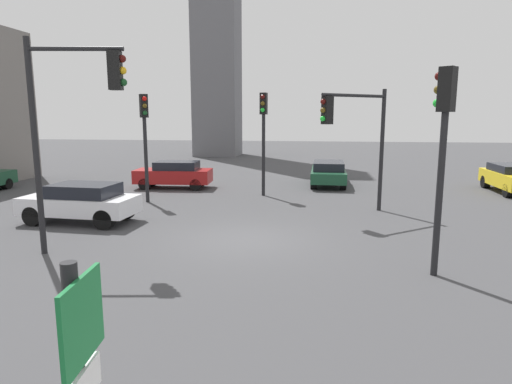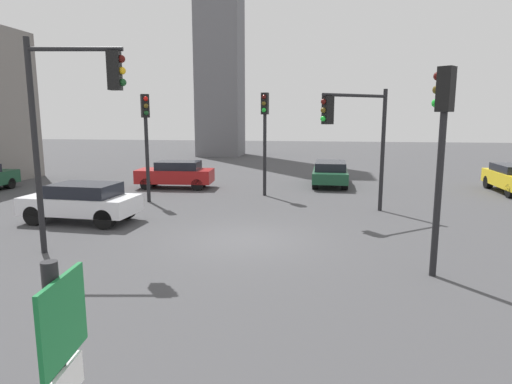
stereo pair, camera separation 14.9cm
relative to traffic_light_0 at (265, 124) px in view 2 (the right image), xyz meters
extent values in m
plane|color=#424244|center=(0.36, -7.75, -3.42)|extent=(109.50, 109.50, 0.00)
cube|color=#197238|center=(1.04, -18.38, -0.85)|extent=(0.10, 0.58, 0.55)
cube|color=white|center=(1.04, -18.38, -1.27)|extent=(0.07, 0.38, 0.22)
cylinder|color=black|center=(0.00, 0.02, -0.98)|extent=(0.16, 0.16, 4.88)
cube|color=black|center=(0.00, 0.02, 0.96)|extent=(0.35, 0.35, 1.00)
sphere|color=#4C0F0C|center=(-0.02, -0.18, 1.26)|extent=(0.20, 0.20, 0.20)
sphere|color=#594714|center=(-0.02, -0.18, 0.96)|extent=(0.20, 0.20, 0.20)
sphere|color=green|center=(-0.02, -0.18, 0.66)|extent=(0.20, 0.20, 0.20)
cylinder|color=black|center=(5.36, -10.13, -0.97)|extent=(0.16, 0.16, 4.90)
cube|color=black|center=(5.36, -10.13, 0.98)|extent=(0.45, 0.45, 1.00)
sphere|color=#4C0F0C|center=(5.20, -10.01, 1.28)|extent=(0.20, 0.20, 0.20)
sphere|color=#594714|center=(5.20, -10.01, 0.98)|extent=(0.20, 0.20, 0.20)
sphere|color=green|center=(5.20, -10.01, 0.68)|extent=(0.20, 0.20, 0.20)
cylinder|color=black|center=(-4.95, -2.29, -1.05)|extent=(0.16, 0.16, 4.74)
cube|color=black|center=(-4.95, -2.29, 0.82)|extent=(0.44, 0.44, 1.00)
sphere|color=red|center=(-4.84, -2.46, 1.12)|extent=(0.20, 0.20, 0.20)
sphere|color=#594714|center=(-4.84, -2.46, 0.82)|extent=(0.20, 0.20, 0.20)
sphere|color=#14471E|center=(-4.84, -2.46, 0.52)|extent=(0.20, 0.20, 0.20)
cylinder|color=black|center=(-5.04, -9.81, -0.50)|extent=(0.16, 0.16, 5.84)
cylinder|color=black|center=(-3.80, -9.63, 2.11)|extent=(2.50, 0.48, 0.12)
cube|color=black|center=(-2.81, -9.49, 1.56)|extent=(0.36, 0.36, 1.00)
sphere|color=#4C0F0C|center=(-2.61, -9.46, 1.86)|extent=(0.20, 0.20, 0.20)
sphere|color=yellow|center=(-2.61, -9.46, 1.56)|extent=(0.20, 0.20, 0.20)
sphere|color=#14471E|center=(-2.61, -9.46, 1.26)|extent=(0.20, 0.20, 0.20)
cylinder|color=black|center=(5.08, -2.72, -0.99)|extent=(0.16, 0.16, 4.85)
cylinder|color=black|center=(3.87, -3.68, 1.14)|extent=(2.51, 2.01, 0.12)
cube|color=black|center=(2.85, -4.48, 0.59)|extent=(0.45, 0.45, 1.00)
sphere|color=#4C0F0C|center=(2.69, -4.61, 0.89)|extent=(0.20, 0.20, 0.20)
sphere|color=#594714|center=(2.69, -4.61, 0.59)|extent=(0.20, 0.20, 0.20)
sphere|color=green|center=(2.69, -4.61, 0.29)|extent=(0.20, 0.20, 0.20)
cylinder|color=black|center=(11.53, 1.01, -3.08)|extent=(0.31, 0.66, 0.66)
cylinder|color=black|center=(11.54, 3.85, -3.08)|extent=(0.31, 0.66, 0.66)
cube|color=silver|center=(-5.91, -6.29, -2.76)|extent=(4.10, 2.01, 0.62)
cube|color=black|center=(-5.71, -6.30, -2.24)|extent=(2.33, 1.70, 0.49)
cylinder|color=black|center=(-7.31, -6.94, -3.07)|extent=(0.71, 0.36, 0.70)
cylinder|color=black|center=(-7.23, -5.48, -3.07)|extent=(0.71, 0.36, 0.70)
cylinder|color=black|center=(-4.59, -7.10, -3.07)|extent=(0.71, 0.36, 0.70)
cylinder|color=black|center=(-4.51, -5.64, -3.07)|extent=(0.71, 0.36, 0.70)
cube|color=#19472D|center=(3.21, 3.79, -2.80)|extent=(1.94, 4.62, 0.56)
cube|color=black|center=(3.20, 3.56, -2.32)|extent=(1.68, 2.60, 0.48)
cylinder|color=black|center=(2.48, 5.37, -3.08)|extent=(0.35, 0.67, 0.67)
cylinder|color=black|center=(4.00, 5.34, -3.08)|extent=(0.35, 0.67, 0.67)
cylinder|color=black|center=(2.42, 2.25, -3.08)|extent=(0.35, 0.67, 0.67)
cylinder|color=black|center=(3.93, 2.22, -3.08)|extent=(0.35, 0.67, 0.67)
cylinder|color=black|center=(-13.65, 0.07, -3.13)|extent=(0.35, 0.58, 0.58)
cube|color=maroon|center=(-5.01, 1.57, -2.76)|extent=(4.07, 1.89, 0.70)
cube|color=black|center=(-4.82, 1.58, -2.22)|extent=(2.31, 1.59, 0.47)
cylinder|color=black|center=(-6.32, 0.81, -3.11)|extent=(0.63, 0.33, 0.61)
cylinder|color=black|center=(-6.40, 2.17, -3.11)|extent=(0.63, 0.33, 0.61)
cylinder|color=black|center=(-3.62, 0.97, -3.11)|extent=(0.63, 0.33, 0.61)
cylinder|color=black|center=(-3.70, 2.33, -3.11)|extent=(0.63, 0.33, 0.61)
cube|color=slate|center=(-6.97, 21.36, 10.33)|extent=(4.10, 4.10, 27.50)
camera|label=1|loc=(2.43, -20.73, 0.39)|focal=30.69mm
camera|label=2|loc=(2.58, -20.71, 0.39)|focal=30.69mm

